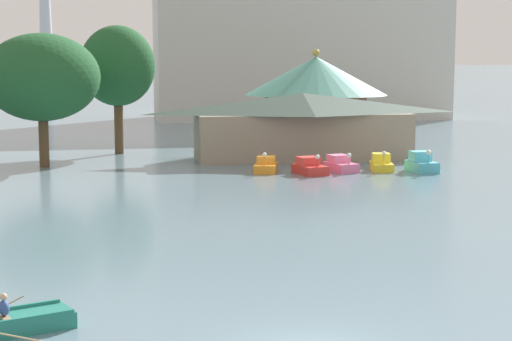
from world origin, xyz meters
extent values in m
cube|color=#237A6B|center=(-8.38, 3.33, 0.25)|extent=(3.73, 2.59, 0.50)
cube|color=#237A6B|center=(-8.62, 3.92, 0.55)|extent=(3.09, 1.36, 0.10)
cube|color=#237A6B|center=(-8.13, 2.75, 0.55)|extent=(3.09, 1.36, 0.10)
cube|color=#997F5B|center=(-8.62, 3.23, 0.52)|extent=(0.67, 1.17, 0.04)
ellipsoid|color=#334C8C|center=(-8.62, 3.23, 0.77)|extent=(0.46, 0.53, 0.47)
sphere|color=tan|center=(-8.62, 3.23, 1.12)|extent=(0.22, 0.22, 0.22)
cylinder|color=tan|center=(-7.86, 1.85, 0.26)|extent=(1.67, 0.73, 0.72)
cube|color=orange|center=(5.45, 37.14, 0.30)|extent=(2.21, 3.09, 0.61)
cube|color=gold|center=(5.55, 37.48, 0.86)|extent=(1.58, 1.55, 0.51)
cylinder|color=orange|center=(5.16, 36.07, 0.92)|extent=(0.14, 0.14, 0.62)
sphere|color=white|center=(5.16, 36.07, 1.38)|extent=(0.31, 0.31, 0.31)
cube|color=red|center=(8.32, 35.50, 0.32)|extent=(2.27, 3.00, 0.64)
cube|color=#E8423C|center=(8.24, 35.82, 0.92)|extent=(1.66, 1.51, 0.56)
cylinder|color=red|center=(8.59, 34.46, 0.91)|extent=(0.14, 0.14, 0.55)
sphere|color=white|center=(8.59, 34.46, 1.35)|extent=(0.32, 0.32, 0.32)
cube|color=pink|center=(10.82, 36.54, 0.32)|extent=(2.26, 3.00, 0.64)
cube|color=pink|center=(10.73, 36.85, 0.91)|extent=(1.62, 1.53, 0.55)
cylinder|color=pink|center=(11.13, 35.52, 0.87)|extent=(0.14, 0.14, 0.47)
sphere|color=white|center=(11.13, 35.52, 1.28)|extent=(0.35, 0.35, 0.35)
cube|color=yellow|center=(13.88, 36.52, 0.29)|extent=(1.93, 2.91, 0.58)
cube|color=yellow|center=(13.94, 36.85, 0.90)|extent=(1.45, 1.41, 0.65)
cylinder|color=yellow|center=(13.69, 35.46, 0.92)|extent=(0.14, 0.14, 0.68)
sphere|color=white|center=(13.69, 35.46, 1.41)|extent=(0.30, 0.30, 0.30)
cube|color=#4CB7CC|center=(16.48, 35.26, 0.38)|extent=(1.80, 2.66, 0.77)
cube|color=#5DCDE2|center=(16.45, 35.58, 1.12)|extent=(1.44, 1.25, 0.70)
cylinder|color=#4CB7CC|center=(16.56, 34.25, 1.04)|extent=(0.14, 0.14, 0.55)
sphere|color=white|center=(16.56, 34.25, 1.52)|extent=(0.40, 0.40, 0.40)
cube|color=gray|center=(9.75, 44.29, 1.85)|extent=(17.03, 5.51, 3.70)
pyramid|color=#42564C|center=(9.75, 44.29, 4.52)|extent=(18.40, 6.34, 1.63)
cylinder|color=brown|center=(14.01, 57.34, 2.30)|extent=(9.74, 9.74, 4.59)
cone|color=teal|center=(14.01, 57.34, 6.42)|extent=(13.65, 13.65, 3.66)
sphere|color=#B7993D|center=(14.01, 57.34, 8.60)|extent=(0.70, 0.70, 0.70)
cylinder|color=brown|center=(-10.40, 42.81, 1.72)|extent=(0.74, 0.74, 3.44)
ellipsoid|color=#1E5128|center=(-10.40, 42.81, 6.70)|extent=(8.61, 8.61, 6.51)
cylinder|color=brown|center=(-4.77, 50.83, 2.03)|extent=(0.76, 0.76, 4.07)
ellipsoid|color=#1E5128|center=(-4.77, 50.83, 7.46)|extent=(6.34, 6.34, 6.78)
cube|color=beige|center=(19.72, 90.14, 11.33)|extent=(38.49, 13.64, 22.67)
camera|label=1|loc=(-5.35, -21.87, 8.10)|focal=59.35mm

